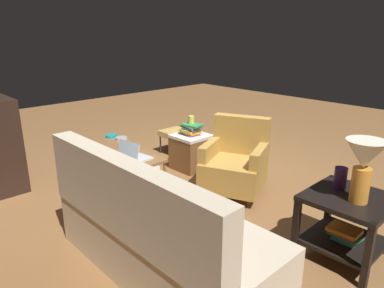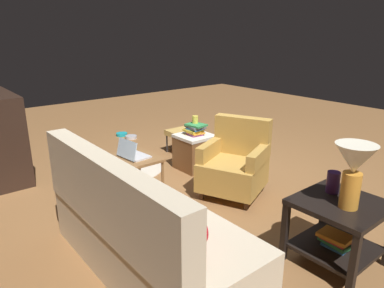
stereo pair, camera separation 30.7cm
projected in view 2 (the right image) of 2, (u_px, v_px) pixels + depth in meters
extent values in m
plane|color=olive|center=(207.00, 175.00, 4.70)|extent=(12.00, 12.00, 0.00)
cube|color=beige|center=(152.00, 241.00, 2.84)|extent=(1.90, 0.84, 0.44)
cube|color=beige|center=(108.00, 197.00, 2.48)|extent=(1.90, 0.16, 0.56)
ellipsoid|color=red|center=(187.00, 224.00, 2.40)|extent=(0.40, 0.14, 0.28)
ellipsoid|color=white|center=(151.00, 200.00, 2.73)|extent=(0.41, 0.16, 0.28)
ellipsoid|color=#DB4C6B|center=(122.00, 182.00, 3.07)|extent=(0.42, 0.21, 0.28)
cube|color=#B78C3F|center=(233.00, 174.00, 4.07)|extent=(0.87, 0.87, 0.32)
cube|color=#B78C3F|center=(242.00, 136.00, 4.19)|extent=(0.66, 0.39, 0.45)
cube|color=#B78C3F|center=(210.00, 150.00, 4.12)|extent=(0.31, 0.55, 0.18)
cube|color=#B78C3F|center=(258.00, 157.00, 3.86)|extent=(0.31, 0.55, 0.18)
cylinder|color=#3F2819|center=(202.00, 195.00, 4.02)|extent=(0.05, 0.05, 0.10)
cylinder|color=#3F2819|center=(246.00, 205.00, 3.79)|extent=(0.05, 0.05, 0.10)
cylinder|color=#3F2819|center=(220.00, 179.00, 4.47)|extent=(0.05, 0.05, 0.10)
cylinder|color=#3F2819|center=(261.00, 187.00, 4.24)|extent=(0.05, 0.05, 0.10)
cube|color=black|center=(341.00, 204.00, 2.79)|extent=(0.64, 0.64, 0.04)
cube|color=black|center=(335.00, 247.00, 2.91)|extent=(0.58, 0.58, 0.03)
cube|color=black|center=(324.00, 208.00, 3.25)|extent=(0.05, 0.05, 0.55)
cube|color=black|center=(354.00, 264.00, 2.48)|extent=(0.05, 0.05, 0.55)
cube|color=black|center=(285.00, 230.00, 2.90)|extent=(0.05, 0.05, 0.55)
cylinder|color=orange|center=(350.00, 190.00, 2.65)|extent=(0.14, 0.14, 0.28)
cone|color=white|center=(355.00, 159.00, 2.57)|extent=(0.30, 0.30, 0.22)
cylinder|color=#33194C|center=(333.00, 182.00, 2.92)|extent=(0.11, 0.11, 0.18)
cube|color=#2D72B2|center=(337.00, 245.00, 2.89)|extent=(0.20, 0.19, 0.02)
cube|color=#338C4C|center=(336.00, 242.00, 2.89)|extent=(0.26, 0.19, 0.03)
cube|color=red|center=(337.00, 239.00, 2.89)|extent=(0.22, 0.19, 0.02)
cube|color=orange|center=(335.00, 236.00, 2.88)|extent=(0.26, 0.19, 0.03)
cube|color=olive|center=(136.00, 158.00, 3.98)|extent=(0.56, 0.44, 0.03)
cylinder|color=olive|center=(163.00, 180.00, 3.99)|extent=(0.03, 0.03, 0.45)
cylinder|color=olive|center=(139.00, 168.00, 4.36)|extent=(0.03, 0.03, 0.45)
cylinder|color=olive|center=(133.00, 189.00, 3.76)|extent=(0.03, 0.03, 0.45)
cylinder|color=olive|center=(111.00, 175.00, 4.13)|extent=(0.03, 0.03, 0.45)
cube|color=silver|center=(135.00, 156.00, 3.98)|extent=(0.34, 0.25, 0.02)
cube|color=silver|center=(127.00, 149.00, 3.87)|extent=(0.32, 0.10, 0.20)
cube|color=#384C51|center=(8.00, 127.00, 4.52)|extent=(0.54, 0.01, 0.38)
cube|color=brown|center=(195.00, 153.00, 4.89)|extent=(0.44, 0.44, 0.44)
cube|color=silver|center=(195.00, 136.00, 4.81)|extent=(0.45, 0.45, 0.04)
cube|color=#994C8C|center=(195.00, 134.00, 4.79)|extent=(0.21, 0.18, 0.03)
cube|color=orange|center=(195.00, 132.00, 4.79)|extent=(0.23, 0.20, 0.02)
cube|color=gold|center=(193.00, 130.00, 4.79)|extent=(0.23, 0.20, 0.03)
cube|color=#2D72B2|center=(195.00, 129.00, 4.77)|extent=(0.20, 0.18, 0.02)
cube|color=#595960|center=(195.00, 127.00, 4.78)|extent=(0.28, 0.23, 0.03)
cube|color=#338C4C|center=(196.00, 125.00, 4.76)|extent=(0.28, 0.23, 0.02)
cylinder|color=#E5D14C|center=(195.00, 120.00, 4.79)|extent=(0.08, 0.08, 0.10)
cube|color=#262628|center=(194.00, 131.00, 4.93)|extent=(0.09, 0.17, 0.02)
cube|color=tan|center=(182.00, 133.00, 5.48)|extent=(0.40, 0.40, 0.08)
cylinder|color=#262628|center=(198.00, 145.00, 5.51)|extent=(0.02, 0.02, 0.28)
cylinder|color=#262628|center=(184.00, 140.00, 5.76)|extent=(0.02, 0.02, 0.28)
cylinder|color=#262628|center=(180.00, 149.00, 5.31)|extent=(0.02, 0.02, 0.28)
cylinder|color=#262628|center=(167.00, 144.00, 5.56)|extent=(0.02, 0.02, 0.28)
cylinder|color=beige|center=(120.00, 168.00, 4.95)|extent=(1.21, 1.21, 0.01)
cylinder|color=silver|center=(131.00, 137.00, 6.30)|extent=(0.20, 0.20, 0.05)
cylinder|color=teal|center=(122.00, 134.00, 6.46)|extent=(0.20, 0.20, 0.05)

